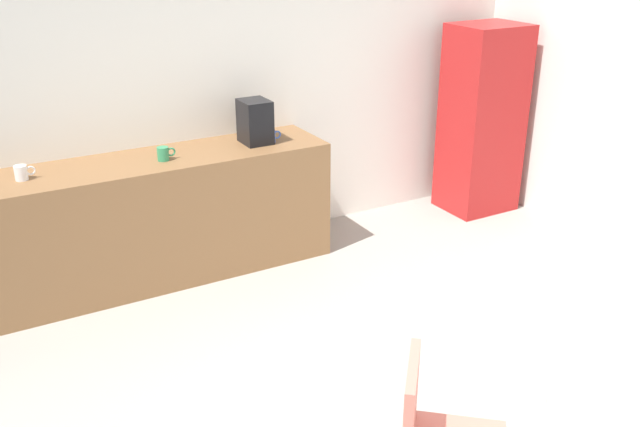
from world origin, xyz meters
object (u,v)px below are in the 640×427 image
at_px(mug_green, 22,173).
at_px(mug_red, 271,136).
at_px(coffee_maker, 255,122).
at_px(locker_cabinet, 482,120).
at_px(mug_white, 164,154).

height_order(mug_green, mug_red, same).
height_order(mug_red, coffee_maker, coffee_maker).
bearing_deg(mug_red, locker_cabinet, -1.35).
relative_size(locker_cabinet, mug_red, 12.65).
distance_m(mug_white, coffee_maker, 0.73).
distance_m(mug_white, mug_red, 0.82).
bearing_deg(mug_red, mug_green, 178.42).
bearing_deg(locker_cabinet, coffee_maker, 177.29).
relative_size(mug_white, mug_red, 1.00).
distance_m(locker_cabinet, mug_red, 2.02).
bearing_deg(mug_white, mug_red, 1.10).
xyz_separation_m(mug_white, coffee_maker, (0.72, 0.07, 0.11)).
height_order(locker_cabinet, mug_red, locker_cabinet).
distance_m(mug_white, mug_green, 0.91).
bearing_deg(locker_cabinet, mug_red, 178.65).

